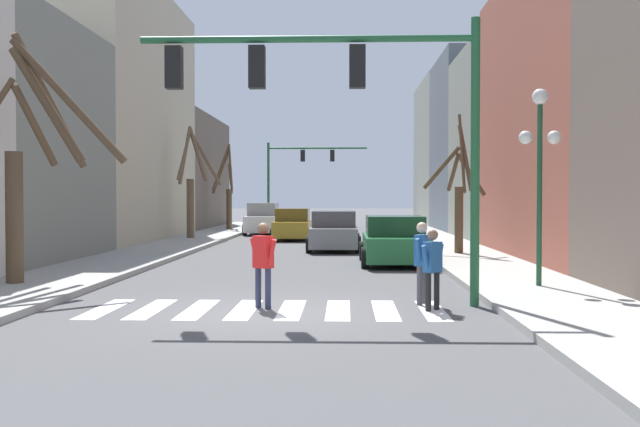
{
  "coord_description": "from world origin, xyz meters",
  "views": [
    {
      "loc": [
        1.47,
        -13.95,
        2.18
      ],
      "look_at": [
        0.14,
        26.49,
        1.24
      ],
      "focal_mm": 42.0,
      "sensor_mm": 36.0,
      "label": 1
    }
  ],
  "objects": [
    {
      "name": "street_lamp_right_corner",
      "position": [
        5.88,
        3.13,
        3.3
      ],
      "size": [
        0.95,
        0.36,
        4.46
      ],
      "color": "#1E4C2D",
      "rests_on": "sidewalk_right"
    },
    {
      "name": "street_tree_left_far",
      "position": [
        -5.94,
        22.22,
        2.71
      ],
      "size": [
        1.69,
        2.87,
        5.45
      ],
      "color": "brown",
      "rests_on": "sidewalk_left"
    },
    {
      "name": "car_driving_away_lane",
      "position": [
        -1.1,
        23.28,
        0.74
      ],
      "size": [
        1.99,
        4.4,
        1.57
      ],
      "rotation": [
        0.0,
        0.0,
        -1.57
      ],
      "color": "#A38423",
      "rests_on": "ground_plane"
    },
    {
      "name": "pedestrian_waiting_at_curb",
      "position": [
        3.03,
        1.11,
        0.98
      ],
      "size": [
        0.35,
        0.69,
        1.66
      ],
      "rotation": [
        0.0,
        0.0,
        4.32
      ],
      "color": "#4C4C51",
      "rests_on": "ground_plane"
    },
    {
      "name": "sidewalk_right",
      "position": [
        5.73,
        0.0,
        0.07
      ],
      "size": [
        2.88,
        90.0,
        0.15
      ],
      "color": "#9E9E99",
      "rests_on": "ground_plane"
    },
    {
      "name": "building_row_right",
      "position": [
        10.17,
        21.46,
        5.06
      ],
      "size": [
        6.0,
        54.04,
        10.68
      ],
      "color": "#66564C",
      "rests_on": "ground_plane"
    },
    {
      "name": "crosswalk_stripes",
      "position": [
        0.0,
        0.3,
        0.0
      ],
      "size": [
        6.75,
        2.6,
        0.01
      ],
      "color": "white",
      "rests_on": "ground_plane"
    },
    {
      "name": "traffic_signal_far",
      "position": [
        -1.92,
        40.09,
        4.43
      ],
      "size": [
        7.22,
        0.28,
        6.06
      ],
      "color": "#236038",
      "rests_on": "ground_plane"
    },
    {
      "name": "building_row_left",
      "position": [
        -10.17,
        16.43,
        5.26
      ],
      "size": [
        6.0,
        47.93,
        12.06
      ],
      "color": "beige",
      "rests_on": "ground_plane"
    },
    {
      "name": "car_driving_toward_lane",
      "position": [
        1.05,
        16.13,
        0.75
      ],
      "size": [
        2.11,
        4.61,
        1.59
      ],
      "rotation": [
        0.0,
        0.0,
        1.57
      ],
      "color": "gray",
      "rests_on": "ground_plane"
    },
    {
      "name": "ground_plane",
      "position": [
        0.0,
        0.0,
        0.0
      ],
      "size": [
        240.0,
        240.0,
        0.0
      ],
      "primitive_type": "plane",
      "color": "#4C4C4F"
    },
    {
      "name": "street_tree_left_mid",
      "position": [
        5.54,
        12.85,
        2.29
      ],
      "size": [
        2.18,
        2.41,
        4.95
      ],
      "color": "brown",
      "rests_on": "sidewalk_right"
    },
    {
      "name": "street_tree_left_near",
      "position": [
        -5.91,
        3.41,
        3.0
      ],
      "size": [
        3.66,
        2.37,
        5.89
      ],
      "color": "brown",
      "rests_on": "sidewalk_left"
    },
    {
      "name": "pedestrian_on_left_sidewalk",
      "position": [
        3.15,
        0.29,
        0.92
      ],
      "size": [
        0.51,
        0.54,
        1.55
      ],
      "rotation": [
        0.0,
        0.0,
        3.97
      ],
      "color": "black",
      "rests_on": "ground_plane"
    },
    {
      "name": "traffic_signal_near",
      "position": [
        1.49,
        0.9,
        4.22
      ],
      "size": [
        6.72,
        0.28,
        5.69
      ],
      "color": "#236038",
      "rests_on": "ground_plane"
    },
    {
      "name": "pedestrian_on_right_sidewalk",
      "position": [
        -0.1,
        0.46,
        0.99
      ],
      "size": [
        0.6,
        0.53,
        1.67
      ],
      "rotation": [
        0.0,
        0.0,
        5.57
      ],
      "color": "#282D47",
      "rests_on": "ground_plane"
    },
    {
      "name": "car_parked_right_far",
      "position": [
        3.08,
        10.09,
        0.73
      ],
      "size": [
        2.19,
        4.65,
        1.55
      ],
      "rotation": [
        0.0,
        0.0,
        1.57
      ],
      "color": "#236B38",
      "rests_on": "ground_plane"
    },
    {
      "name": "street_tree_right_near",
      "position": [
        -5.81,
        32.28,
        2.39
      ],
      "size": [
        1.55,
        2.36,
        5.28
      ],
      "color": "brown",
      "rests_on": "sidewalk_left"
    },
    {
      "name": "car_parked_right_near",
      "position": [
        -3.19,
        28.77,
        0.83
      ],
      "size": [
        1.96,
        4.79,
        1.79
      ],
      "rotation": [
        0.0,
        0.0,
        1.57
      ],
      "color": "white",
      "rests_on": "ground_plane"
    }
  ]
}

